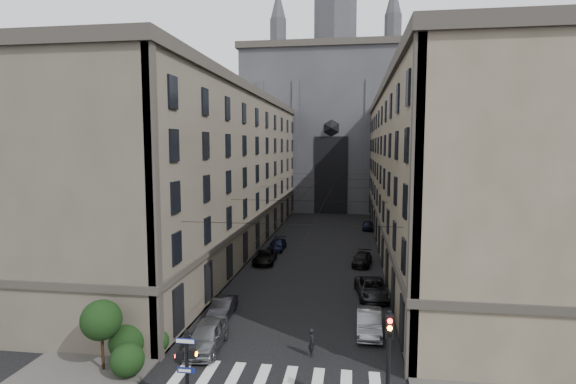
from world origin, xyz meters
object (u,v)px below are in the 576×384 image
at_px(gothic_tower, 334,119).
at_px(car_right_far, 368,226).
at_px(car_right_midnear, 372,288).
at_px(car_left_midnear, 223,308).
at_px(car_right_midfar, 362,259).
at_px(car_left_near, 207,336).
at_px(car_right_near, 369,322).
at_px(car_left_midfar, 265,257).
at_px(traffic_light_right, 389,354).
at_px(pedestrian_signal_left, 187,365).
at_px(pedestrian, 312,342).
at_px(car_left_far, 277,245).

bearing_deg(gothic_tower, car_right_far, -76.64).
bearing_deg(car_right_midnear, car_right_far, 82.31).
xyz_separation_m(car_left_midnear, car_right_midfar, (10.30, 15.79, -0.03)).
xyz_separation_m(gothic_tower, car_left_near, (-4.76, -66.96, -16.97)).
height_order(gothic_tower, car_right_near, gothic_tower).
relative_size(gothic_tower, car_right_midnear, 10.84).
distance_m(car_left_near, car_left_midfar, 20.31).
bearing_deg(car_left_midnear, car_left_midfar, 87.72).
height_order(traffic_light_right, car_right_far, traffic_light_right).
relative_size(pedestrian_signal_left, pedestrian, 2.38).
bearing_deg(car_left_near, gothic_tower, 83.78).
xyz_separation_m(pedestrian_signal_left, car_left_midnear, (-1.77, 11.68, -1.65)).
distance_m(car_left_far, car_right_midnear, 18.55).
bearing_deg(car_right_far, pedestrian, -94.51).
height_order(traffic_light_right, pedestrian, traffic_light_right).
height_order(pedestrian_signal_left, car_right_far, pedestrian_signal_left).
xyz_separation_m(traffic_light_right, pedestrian, (-3.92, 6.08, -2.45)).
bearing_deg(pedestrian_signal_left, car_left_near, 100.83).
height_order(car_left_near, car_left_midfar, car_left_near).
xyz_separation_m(traffic_light_right, car_right_midfar, (-0.59, 27.05, -2.65)).
distance_m(gothic_tower, car_right_near, 65.64).
height_order(gothic_tower, pedestrian_signal_left, gothic_tower).
relative_size(gothic_tower, pedestrian_signal_left, 14.50).
xyz_separation_m(car_left_far, pedestrian, (6.55, -26.28, 0.20)).
xyz_separation_m(gothic_tower, car_right_far, (6.20, -26.11, -17.14)).
distance_m(car_right_near, car_right_far, 37.09).
bearing_deg(gothic_tower, car_right_midnear, -84.24).
bearing_deg(traffic_light_right, pedestrian_signal_left, -177.36).
bearing_deg(car_right_far, car_right_midnear, -89.26).
bearing_deg(car_right_midfar, car_right_far, 93.94).
relative_size(car_left_midnear, car_right_midfar, 0.92).
height_order(car_right_near, car_right_far, car_right_near).
height_order(car_left_midnear, car_left_midfar, car_left_midnear).
xyz_separation_m(gothic_tower, car_left_midfar, (-5.16, -46.66, -17.15)).
bearing_deg(pedestrian_signal_left, car_right_midnear, 62.36).
height_order(car_left_midfar, car_left_far, car_left_midfar).
height_order(car_left_near, car_right_midfar, car_left_near).
distance_m(car_right_midnear, car_right_far, 29.86).
height_order(gothic_tower, car_left_far, gothic_tower).
xyz_separation_m(gothic_tower, car_left_midnear, (-5.29, -61.78, -17.13)).
xyz_separation_m(car_left_midnear, pedestrian, (6.97, -5.18, 0.17)).
distance_m(gothic_tower, traffic_light_right, 74.67).
distance_m(pedestrian_signal_left, traffic_light_right, 9.18).
relative_size(car_left_midnear, car_right_far, 1.05).
distance_m(traffic_light_right, car_left_midnear, 15.88).
bearing_deg(pedestrian_signal_left, car_left_midnear, 98.63).
bearing_deg(car_right_midfar, car_right_near, -82.25).
relative_size(gothic_tower, car_right_far, 15.05).
height_order(traffic_light_right, car_right_midfar, traffic_light_right).
relative_size(car_left_far, car_right_midnear, 0.82).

